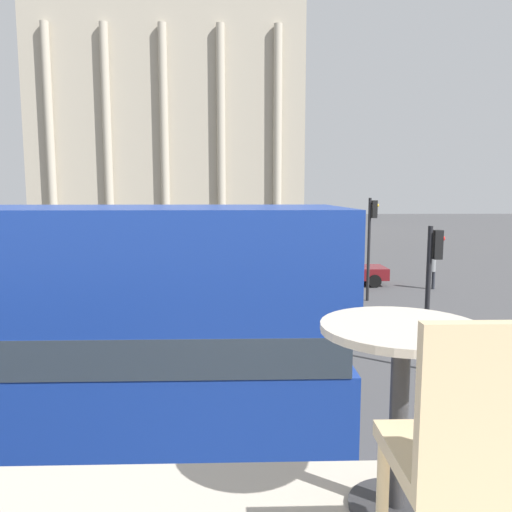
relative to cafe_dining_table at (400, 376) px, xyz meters
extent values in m
cylinder|color=black|center=(-0.71, 5.78, -3.18)|extent=(0.98, 0.22, 0.98)
cylinder|color=#2D2D30|center=(0.00, 0.00, -0.53)|extent=(0.36, 0.36, 0.02)
cylinder|color=#2D2D30|center=(0.00, 0.00, -0.18)|extent=(0.07, 0.07, 0.68)
cylinder|color=beige|center=(0.00, 0.00, 0.18)|extent=(0.60, 0.60, 0.03)
cylinder|color=#D1B789|center=(-0.14, -0.29, -0.32)|extent=(0.04, 0.04, 0.44)
cylinder|color=#D1B789|center=(0.20, -0.29, -0.32)|extent=(0.04, 0.04, 0.44)
cube|color=#D1B789|center=(0.03, -0.46, -0.07)|extent=(0.40, 0.40, 0.05)
cube|color=#D1B789|center=(0.03, -0.64, 0.16)|extent=(0.40, 0.04, 0.42)
cube|color=#B2A893|center=(-8.72, 58.45, 9.18)|extent=(30.21, 10.43, 25.72)
cube|color=#A39984|center=(-8.72, 58.45, 22.29)|extent=(30.81, 11.03, 0.50)
cylinder|color=#B2A893|center=(-20.80, 52.79, 7.26)|extent=(0.90, 0.90, 21.86)
cylinder|color=#B2A893|center=(-14.76, 52.79, 7.26)|extent=(0.90, 0.90, 21.86)
cylinder|color=#B2A893|center=(-8.72, 52.79, 7.26)|extent=(0.90, 0.90, 21.86)
cylinder|color=#B2A893|center=(-2.68, 52.79, 7.26)|extent=(0.90, 0.90, 21.86)
cylinder|color=#B2A893|center=(3.36, 52.79, 7.26)|extent=(0.90, 0.90, 21.86)
cylinder|color=black|center=(3.94, 9.99, -1.89)|extent=(0.12, 0.12, 3.56)
cube|color=black|center=(4.12, 9.99, -0.56)|extent=(0.20, 0.24, 0.70)
sphere|color=red|center=(4.23, 9.99, -0.41)|extent=(0.14, 0.14, 0.14)
cylinder|color=black|center=(4.52, 17.93, -1.60)|extent=(0.12, 0.12, 4.15)
cube|color=black|center=(4.70, 17.93, 0.03)|extent=(0.20, 0.24, 0.70)
sphere|color=gold|center=(4.81, 17.93, 0.18)|extent=(0.14, 0.14, 0.14)
cylinder|color=black|center=(-1.86, 23.90, -1.83)|extent=(0.12, 0.12, 3.69)
cube|color=black|center=(-1.68, 23.90, -0.43)|extent=(0.20, 0.24, 0.70)
sphere|color=gold|center=(-1.57, 23.90, -0.28)|extent=(0.14, 0.14, 0.14)
cylinder|color=black|center=(5.56, 22.43, -3.37)|extent=(0.60, 0.18, 0.60)
cylinder|color=black|center=(5.56, 20.68, -3.37)|extent=(0.60, 0.18, 0.60)
cylinder|color=black|center=(2.76, 22.43, -3.37)|extent=(0.60, 0.18, 0.60)
cylinder|color=black|center=(2.76, 20.68, -3.37)|extent=(0.60, 0.18, 0.60)
cube|color=maroon|center=(4.16, 21.56, -3.10)|extent=(4.20, 1.75, 0.55)
cube|color=#2D3842|center=(3.96, 21.56, -2.57)|extent=(1.89, 1.61, 0.50)
cylinder|color=black|center=(-6.57, 25.57, -3.37)|extent=(0.60, 0.18, 0.60)
cylinder|color=black|center=(-6.57, 23.82, -3.37)|extent=(0.60, 0.18, 0.60)
cylinder|color=black|center=(-9.37, 25.57, -3.37)|extent=(0.60, 0.18, 0.60)
cylinder|color=black|center=(-9.37, 23.82, -3.37)|extent=(0.60, 0.18, 0.60)
cube|color=silver|center=(-7.97, 24.69, -3.10)|extent=(4.20, 1.75, 0.55)
cube|color=#2D3842|center=(-8.17, 24.69, -2.57)|extent=(1.89, 1.61, 0.50)
cylinder|color=#282B33|center=(-9.80, 32.11, -3.29)|extent=(0.14, 0.14, 0.77)
cylinder|color=#282B33|center=(-9.62, 32.11, -3.29)|extent=(0.14, 0.14, 0.77)
cylinder|color=yellow|center=(-9.71, 32.11, -2.59)|extent=(0.32, 0.32, 0.61)
sphere|color=tan|center=(-9.71, 32.11, -2.18)|extent=(0.21, 0.21, 0.21)
cylinder|color=#282B33|center=(-6.54, 29.99, -3.25)|extent=(0.14, 0.14, 0.84)
cylinder|color=#282B33|center=(-6.36, 29.99, -3.25)|extent=(0.14, 0.14, 0.84)
cylinder|color=#B22323|center=(-6.45, 29.99, -2.50)|extent=(0.32, 0.32, 0.66)
sphere|color=tan|center=(-6.45, 29.99, -2.06)|extent=(0.23, 0.23, 0.23)
cylinder|color=#282B33|center=(-4.43, 22.04, -3.25)|extent=(0.14, 0.14, 0.85)
cylinder|color=#282B33|center=(-4.25, 22.04, -3.25)|extent=(0.14, 0.14, 0.85)
cylinder|color=#606638|center=(-4.34, 22.04, -2.49)|extent=(0.32, 0.32, 0.67)
sphere|color=tan|center=(-4.34, 22.04, -2.04)|extent=(0.23, 0.23, 0.23)
cylinder|color=#282B33|center=(7.95, 20.26, -3.27)|extent=(0.14, 0.14, 0.81)
cylinder|color=#282B33|center=(8.13, 20.26, -3.27)|extent=(0.14, 0.14, 0.81)
cylinder|color=slate|center=(8.04, 20.26, -2.55)|extent=(0.32, 0.32, 0.64)
sphere|color=tan|center=(8.04, 20.26, -2.12)|extent=(0.22, 0.22, 0.22)
camera|label=1|loc=(-0.59, -1.77, 0.68)|focal=35.00mm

